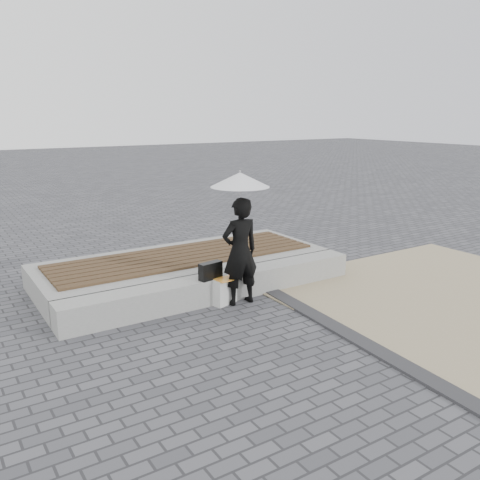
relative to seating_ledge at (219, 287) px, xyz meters
name	(u,v)px	position (x,y,z in m)	size (l,w,h in m)	color
ground	(280,335)	(0.00, -1.60, -0.20)	(80.00, 80.00, 0.00)	#505055
terrazzo_zone	(463,299)	(3.20, -2.10, -0.19)	(5.00, 5.00, 0.02)	tan
edging_band	(348,334)	(0.75, -2.10, -0.18)	(0.25, 5.20, 0.04)	#303032
seating_ledge	(219,287)	(0.00, 0.00, 0.00)	(5.00, 0.45, 0.40)	#A8A8A2
timber_platform	(184,268)	(0.00, 1.20, 0.00)	(5.00, 2.00, 0.40)	#9D9C97
timber_decking	(184,256)	(0.00, 1.20, 0.22)	(4.60, 1.40, 0.04)	#503924
woman	(240,251)	(0.19, -0.33, 0.62)	(0.60, 0.39, 1.64)	black
parasol	(240,180)	(0.19, -0.33, 1.70)	(0.87, 0.87, 1.11)	#BCBCC1
handbag	(210,271)	(-0.21, -0.13, 0.33)	(0.37, 0.13, 0.26)	black
canvas_tote	(225,291)	(-0.03, -0.23, 0.00)	(0.39, 0.16, 0.41)	white
magazine	(226,279)	(-0.03, -0.28, 0.21)	(0.33, 0.24, 0.01)	#FB512F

